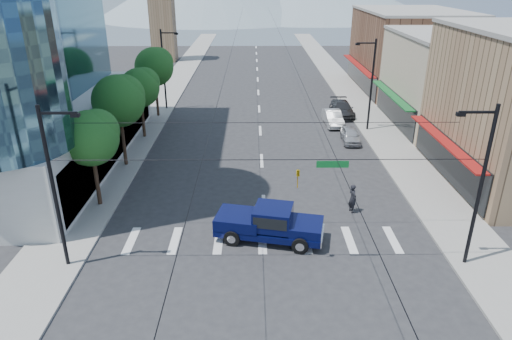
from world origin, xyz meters
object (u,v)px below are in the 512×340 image
object	(u,v)px
pedestrian	(353,198)
parked_car_far	(342,109)
pickup_truck	(269,223)
parked_car_near	(351,135)
parked_car_mid	(333,118)

from	to	relation	value
pedestrian	parked_car_far	bearing A→B (deg)	-26.81
pickup_truck	parked_car_near	size ratio (longest dim) A/B	1.71
pedestrian	parked_car_mid	world-z (taller)	pedestrian
parked_car_mid	parked_car_far	world-z (taller)	parked_car_far
pickup_truck	parked_car_mid	bearing A→B (deg)	83.69
pedestrian	parked_car_mid	distance (m)	18.96
parked_car_mid	pedestrian	bearing A→B (deg)	-97.11
pedestrian	parked_car_far	size ratio (longest dim) A/B	0.37
pickup_truck	parked_car_near	bearing A→B (deg)	76.27
parked_car_mid	parked_car_far	xyz separation A→B (m)	(1.57, 3.33, 0.03)
pickup_truck	parked_car_mid	size ratio (longest dim) A/B	1.45
pickup_truck	pedestrian	world-z (taller)	pickup_truck
pedestrian	parked_car_near	world-z (taller)	pedestrian
pickup_truck	parked_car_far	size ratio (longest dim) A/B	1.23
parked_car_far	pickup_truck	bearing A→B (deg)	-109.68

